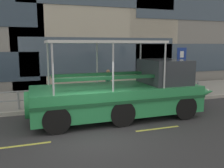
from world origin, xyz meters
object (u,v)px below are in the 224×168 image
Objects in this scene: pedestrian_mid_left at (108,81)px; pedestrian_near_bow at (161,78)px; parking_sign at (181,63)px; duck_tour_boat at (127,93)px.

pedestrian_near_bow is at bearing -6.57° from pedestrian_mid_left.
pedestrian_near_bow is at bearing 160.66° from parking_sign.
duck_tour_boat is 5.35× the size of pedestrian_near_bow.
pedestrian_mid_left is at bearing 173.43° from pedestrian_near_bow.
parking_sign is 1.75× the size of pedestrian_mid_left.
duck_tour_boat is 4.18m from pedestrian_near_bow.
duck_tour_boat is at bearing -140.01° from pedestrian_near_bow.
parking_sign is at bearing -19.34° from pedestrian_near_bow.
duck_tour_boat is at bearing -151.57° from parking_sign.
parking_sign is 1.43m from pedestrian_near_bow.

